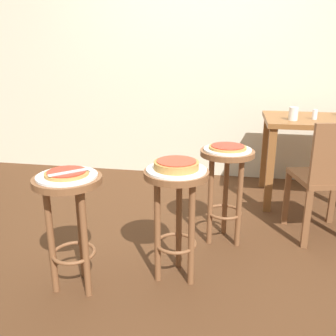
{
  "coord_description": "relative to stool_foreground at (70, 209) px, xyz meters",
  "views": [
    {
      "loc": [
        0.3,
        -2.14,
        1.25
      ],
      "look_at": [
        -0.08,
        -0.07,
        0.59
      ],
      "focal_mm": 38.54,
      "sensor_mm": 36.0,
      "label": 1
    }
  ],
  "objects": [
    {
      "name": "ground_plane",
      "position": [
        0.52,
        0.52,
        -0.48
      ],
      "size": [
        6.0,
        6.0,
        0.0
      ],
      "primitive_type": "plane",
      "color": "#4C2D19"
    },
    {
      "name": "back_wall",
      "position": [
        0.52,
        2.17,
        1.02
      ],
      "size": [
        6.0,
        0.1,
        3.0
      ],
      "primitive_type": "cube",
      "color": "beige",
      "rests_on": "ground_plane"
    },
    {
      "name": "stool_foreground",
      "position": [
        0.0,
        0.0,
        0.0
      ],
      "size": [
        0.35,
        0.35,
        0.65
      ],
      "color": "brown",
      "rests_on": "ground_plane"
    },
    {
      "name": "serving_plate_foreground",
      "position": [
        -0.0,
        -0.0,
        0.18
      ],
      "size": [
        0.31,
        0.31,
        0.01
      ],
      "primitive_type": "cylinder",
      "color": "silver",
      "rests_on": "stool_foreground"
    },
    {
      "name": "pizza_foreground",
      "position": [
        -0.0,
        -0.0,
        0.2
      ],
      "size": [
        0.22,
        0.22,
        0.02
      ],
      "color": "#B78442",
      "rests_on": "serving_plate_foreground"
    },
    {
      "name": "stool_middle",
      "position": [
        0.53,
        0.2,
        0.0
      ],
      "size": [
        0.35,
        0.35,
        0.65
      ],
      "color": "brown",
      "rests_on": "ground_plane"
    },
    {
      "name": "serving_plate_middle",
      "position": [
        0.53,
        0.2,
        0.18
      ],
      "size": [
        0.33,
        0.33,
        0.01
      ],
      "primitive_type": "cylinder",
      "color": "white",
      "rests_on": "stool_middle"
    },
    {
      "name": "pizza_middle",
      "position": [
        0.53,
        0.2,
        0.21
      ],
      "size": [
        0.24,
        0.24,
        0.05
      ],
      "color": "#B78442",
      "rests_on": "serving_plate_middle"
    },
    {
      "name": "stool_leftside",
      "position": [
        0.79,
        0.69,
        0.0
      ],
      "size": [
        0.35,
        0.35,
        0.65
      ],
      "color": "brown",
      "rests_on": "ground_plane"
    },
    {
      "name": "serving_plate_leftside",
      "position": [
        0.79,
        0.69,
        0.18
      ],
      "size": [
        0.31,
        0.31,
        0.01
      ],
      "primitive_type": "cylinder",
      "color": "white",
      "rests_on": "stool_leftside"
    },
    {
      "name": "pizza_leftside",
      "position": [
        0.79,
        0.69,
        0.2
      ],
      "size": [
        0.24,
        0.24,
        0.02
      ],
      "color": "#B78442",
      "rests_on": "serving_plate_leftside"
    },
    {
      "name": "dining_table",
      "position": [
        1.51,
        1.56,
        0.13
      ],
      "size": [
        0.86,
        0.69,
        0.74
      ],
      "color": "brown",
      "rests_on": "ground_plane"
    },
    {
      "name": "cup_near_edge",
      "position": [
        1.29,
        1.41,
        0.32
      ],
      "size": [
        0.07,
        0.07,
        0.11
      ],
      "primitive_type": "cylinder",
      "color": "silver",
      "rests_on": "dining_table"
    },
    {
      "name": "condiment_shaker",
      "position": [
        1.46,
        1.49,
        0.31
      ],
      "size": [
        0.04,
        0.04,
        0.08
      ],
      "primitive_type": "cylinder",
      "color": "white",
      "rests_on": "dining_table"
    },
    {
      "name": "wooden_chair",
      "position": [
        1.48,
        0.85,
        -0.01
      ],
      "size": [
        0.49,
        0.49,
        0.85
      ],
      "color": "brown",
      "rests_on": "ground_plane"
    },
    {
      "name": "pizza_server_knife",
      "position": [
        0.03,
        -0.02,
        0.21
      ],
      "size": [
        0.17,
        0.17,
        0.01
      ],
      "primitive_type": "cube",
      "rotation": [
        0.0,
        0.0,
        0.78
      ],
      "color": "silver",
      "rests_on": "pizza_foreground"
    }
  ]
}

